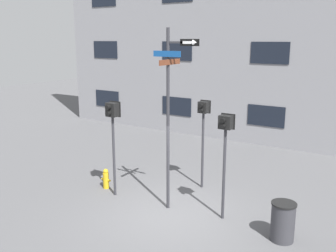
# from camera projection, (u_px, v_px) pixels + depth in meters

# --- Properties ---
(ground_plane) EXTENTS (60.00, 60.00, 0.00)m
(ground_plane) POSITION_uv_depth(u_px,v_px,m) (170.00, 215.00, 10.65)
(ground_plane) COLOR #515154
(street_sign_pole) EXTENTS (1.38, 1.04, 5.19)m
(street_sign_pole) POSITION_uv_depth(u_px,v_px,m) (170.00, 108.00, 10.38)
(street_sign_pole) COLOR #2D2D33
(street_sign_pole) RESTS_ON ground_plane
(pedestrian_signal_left) EXTENTS (0.41, 0.40, 3.03)m
(pedestrian_signal_left) POSITION_uv_depth(u_px,v_px,m) (113.00, 122.00, 11.48)
(pedestrian_signal_left) COLOR #2D2D33
(pedestrian_signal_left) RESTS_ON ground_plane
(pedestrian_signal_right) EXTENTS (0.40, 0.40, 2.96)m
(pedestrian_signal_right) POSITION_uv_depth(u_px,v_px,m) (225.00, 138.00, 9.93)
(pedestrian_signal_right) COLOR #2D2D33
(pedestrian_signal_right) RESTS_ON ground_plane
(pedestrian_signal_across) EXTENTS (0.37, 0.40, 2.96)m
(pedestrian_signal_across) POSITION_uv_depth(u_px,v_px,m) (203.00, 121.00, 12.12)
(pedestrian_signal_across) COLOR #2D2D33
(pedestrian_signal_across) RESTS_ON ground_plane
(fire_hydrant) EXTENTS (0.36, 0.20, 0.68)m
(fire_hydrant) POSITION_uv_depth(u_px,v_px,m) (106.00, 179.00, 12.49)
(fire_hydrant) COLOR gold
(fire_hydrant) RESTS_ON ground_plane
(trash_bin) EXTENTS (0.62, 0.62, 0.99)m
(trash_bin) POSITION_uv_depth(u_px,v_px,m) (283.00, 222.00, 9.21)
(trash_bin) COLOR #333338
(trash_bin) RESTS_ON ground_plane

